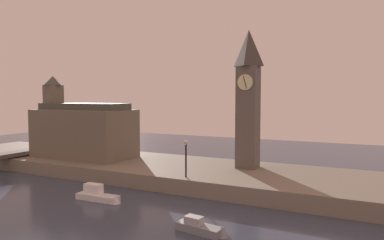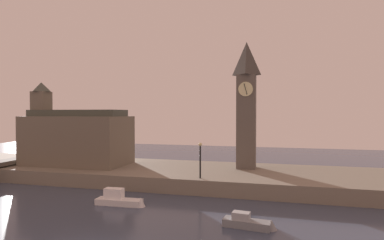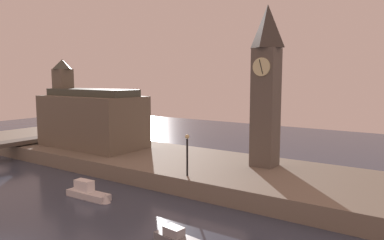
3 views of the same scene
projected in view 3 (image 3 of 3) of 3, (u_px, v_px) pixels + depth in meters
far_embankment at (192, 168)px, 36.43m from camera, size 70.00×12.00×1.50m
clock_tower at (266, 84)px, 33.26m from camera, size 2.34×2.38×14.56m
parliament_hall at (91, 118)px, 43.45m from camera, size 12.55×6.43×10.33m
streetlamp at (187, 150)px, 30.41m from camera, size 0.36×0.36×3.48m
boat_ferry_white at (91, 193)px, 29.37m from camera, size 4.55×1.28×1.62m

